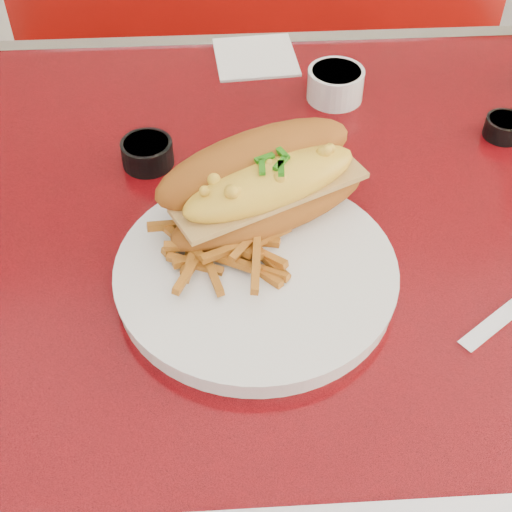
{
  "coord_description": "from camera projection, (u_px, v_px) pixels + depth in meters",
  "views": [
    {
      "loc": [
        -0.11,
        -0.65,
        1.36
      ],
      "look_at": [
        -0.08,
        -0.12,
        0.81
      ],
      "focal_mm": 50.0,
      "sensor_mm": 36.0,
      "label": 1
    }
  ],
  "objects": [
    {
      "name": "diner_table",
      "position": [
        304.0,
        290.0,
        0.99
      ],
      "size": [
        1.23,
        0.83,
        0.77
      ],
      "color": "red",
      "rests_on": "ground"
    },
    {
      "name": "fork",
      "position": [
        294.0,
        225.0,
        0.82
      ],
      "size": [
        0.08,
        0.12,
        0.0
      ],
      "rotation": [
        0.0,
        0.0,
        2.14
      ],
      "color": "silver",
      "rests_on": "dinner_plate"
    },
    {
      "name": "gravy_ramekin",
      "position": [
        335.0,
        83.0,
        1.02
      ],
      "size": [
        0.1,
        0.1,
        0.04
      ],
      "rotation": [
        0.0,
        0.0,
        0.27
      ],
      "color": "white",
      "rests_on": "diner_table"
    },
    {
      "name": "dinner_plate",
      "position": [
        256.0,
        273.0,
        0.78
      ],
      "size": [
        0.31,
        0.31,
        0.02
      ],
      "rotation": [
        0.0,
        0.0,
        -0.01
      ],
      "color": "white",
      "rests_on": "diner_table"
    },
    {
      "name": "mac_hoagie",
      "position": [
        265.0,
        184.0,
        0.8
      ],
      "size": [
        0.28,
        0.22,
        0.11
      ],
      "rotation": [
        0.0,
        0.0,
        0.46
      ],
      "color": "#9D5619",
      "rests_on": "dinner_plate"
    },
    {
      "name": "booth_bench_far",
      "position": [
        264.0,
        131.0,
        1.79
      ],
      "size": [
        1.2,
        0.51,
        0.9
      ],
      "color": "maroon",
      "rests_on": "ground"
    },
    {
      "name": "sauce_cup_left",
      "position": [
        147.0,
        152.0,
        0.92
      ],
      "size": [
        0.07,
        0.07,
        0.03
      ],
      "rotation": [
        0.0,
        0.0,
        -0.11
      ],
      "color": "black",
      "rests_on": "diner_table"
    },
    {
      "name": "fries_pile",
      "position": [
        225.0,
        242.0,
        0.78
      ],
      "size": [
        0.12,
        0.11,
        0.03
      ],
      "primitive_type": null,
      "rotation": [
        0.0,
        0.0,
        -0.01
      ],
      "color": "orange",
      "rests_on": "dinner_plate"
    },
    {
      "name": "sauce_cup_right",
      "position": [
        505.0,
        127.0,
        0.96
      ],
      "size": [
        0.07,
        0.07,
        0.03
      ],
      "rotation": [
        0.0,
        0.0,
        -0.33
      ],
      "color": "black",
      "rests_on": "diner_table"
    },
    {
      "name": "ground",
      "position": [
        290.0,
        488.0,
        1.43
      ],
      "size": [
        8.0,
        8.0,
        0.0
      ],
      "primitive_type": "plane",
      "color": "beige",
      "rests_on": "ground"
    },
    {
      "name": "paper_napkin",
      "position": [
        256.0,
        57.0,
        1.11
      ],
      "size": [
        0.13,
        0.13,
        0.0
      ],
      "primitive_type": "cube",
      "rotation": [
        0.0,
        0.0,
        0.08
      ],
      "color": "white",
      "rests_on": "diner_table"
    }
  ]
}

